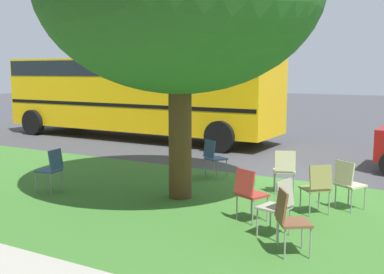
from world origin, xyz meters
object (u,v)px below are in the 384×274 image
at_px(chair_0, 348,181).
at_px(chair_6, 213,155).
at_px(chair_2, 249,191).
at_px(chair_3, 317,185).
at_px(chair_1, 289,217).
at_px(school_bus, 137,90).
at_px(chair_7, 52,167).
at_px(chair_5, 278,203).
at_px(chair_4, 285,168).

relative_size(chair_0, chair_6, 1.00).
xyz_separation_m(chair_2, chair_3, (-0.84, -0.94, 0.00)).
bearing_deg(chair_2, chair_3, -131.72).
height_order(chair_0, chair_1, same).
bearing_deg(chair_6, school_bus, -39.03).
xyz_separation_m(chair_2, chair_7, (4.21, 0.22, 0.00)).
bearing_deg(chair_0, chair_3, 55.81).
height_order(chair_1, chair_6, same).
bearing_deg(chair_2, chair_5, 145.05).
bearing_deg(chair_2, chair_1, 134.80).
bearing_deg(chair_2, school_bus, -43.22).
xyz_separation_m(chair_0, chair_3, (0.38, 0.56, 0.00)).
distance_m(chair_7, school_bus, 8.00).
bearing_deg(school_bus, chair_6, 140.97).
bearing_deg(chair_5, chair_0, -105.82).
bearing_deg(chair_1, chair_5, -57.77).
height_order(chair_3, chair_7, same).
bearing_deg(chair_6, chair_2, 127.86).
bearing_deg(chair_5, chair_7, -2.87).
height_order(chair_1, school_bus, school_bus).
relative_size(chair_2, chair_7, 1.00).
height_order(chair_5, school_bus, school_bus).
bearing_deg(chair_4, chair_5, 107.50).
bearing_deg(chair_1, chair_7, -8.76).
distance_m(chair_3, chair_4, 1.48).
height_order(chair_2, school_bus, school_bus).
relative_size(chair_4, chair_6, 1.00).
bearing_deg(chair_0, chair_6, -18.60).
bearing_deg(chair_2, chair_4, -86.36).
xyz_separation_m(chair_5, school_bus, (8.11, -7.46, 1.24)).
height_order(chair_0, chair_7, same).
xyz_separation_m(chair_6, school_bus, (5.42, -4.40, 1.24)).
distance_m(chair_4, chair_5, 2.65).
relative_size(chair_2, chair_3, 1.00).
height_order(chair_4, chair_6, same).
relative_size(chair_1, chair_2, 1.00).
bearing_deg(chair_3, chair_0, -124.19).
relative_size(chair_4, school_bus, 0.08).
height_order(chair_7, school_bus, school_bus).
height_order(chair_2, chair_3, same).
bearing_deg(chair_4, school_bus, -34.01).
xyz_separation_m(chair_4, chair_5, (-0.80, 2.53, 0.00)).
bearing_deg(school_bus, chair_5, 137.39).
bearing_deg(chair_3, chair_5, 82.89).
height_order(chair_0, chair_4, same).
xyz_separation_m(chair_5, chair_7, (4.88, -0.24, 0.00)).
xyz_separation_m(chair_3, chair_5, (0.18, 1.41, 0.00)).
height_order(chair_1, chair_7, same).
distance_m(chair_6, school_bus, 7.09).
xyz_separation_m(chair_2, chair_6, (2.02, -2.60, 0.00)).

